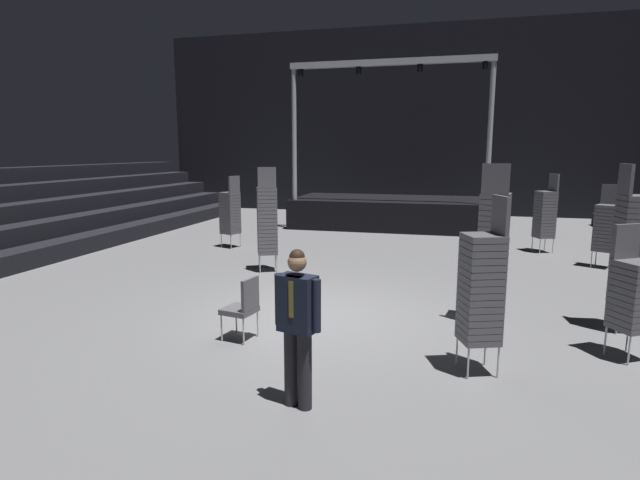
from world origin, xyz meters
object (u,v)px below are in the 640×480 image
chair_stack_rear_right (230,212)px  chair_stack_front_left (545,213)px  stage_riser (391,210)px  chair_stack_rear_centre (267,220)px  chair_stack_rear_left (606,227)px  loose_chair_near_man (243,305)px  chair_stack_mid_right (493,245)px  man_with_tie (297,319)px  chair_stack_front_right (481,286)px  chair_stack_mid_centre (633,293)px  chair_stack_mid_left (632,249)px

chair_stack_rear_right → chair_stack_front_left: bearing=-60.4°
stage_riser → chair_stack_rear_centre: (-1.88, -7.76, 0.59)m
chair_stack_rear_left → chair_stack_rear_centre: chair_stack_rear_centre is taller
loose_chair_near_man → chair_stack_rear_centre: bearing=26.0°
chair_stack_front_left → loose_chair_near_man: chair_stack_front_left is taller
chair_stack_mid_right → chair_stack_rear_centre: (-4.74, 2.49, -0.08)m
chair_stack_rear_left → stage_riser: bearing=-15.5°
man_with_tie → chair_stack_rear_centre: 6.45m
chair_stack_front_left → chair_stack_front_right: chair_stack_front_right is taller
man_with_tie → chair_stack_mid_right: 4.06m
chair_stack_front_left → chair_stack_mid_centre: size_ratio=1.19×
chair_stack_mid_left → chair_stack_mid_centre: bearing=-21.6°
chair_stack_mid_right → chair_stack_front_left: bearing=84.1°
chair_stack_mid_centre → chair_stack_rear_right: chair_stack_rear_right is taller
chair_stack_mid_left → chair_stack_mid_right: size_ratio=1.00×
man_with_tie → chair_stack_rear_left: chair_stack_rear_left is taller
chair_stack_front_right → chair_stack_rear_right: 9.56m
chair_stack_front_left → chair_stack_mid_left: size_ratio=0.83×
chair_stack_mid_right → chair_stack_rear_centre: bearing=161.6°
chair_stack_rear_right → loose_chair_near_man: bearing=-134.6°
loose_chair_near_man → chair_stack_mid_left: bearing=-61.2°
chair_stack_mid_centre → chair_stack_rear_centre: chair_stack_rear_centre is taller
chair_stack_rear_centre → chair_stack_front_right: bearing=-69.4°
chair_stack_rear_left → chair_stack_rear_centre: size_ratio=0.82×
chair_stack_front_left → chair_stack_rear_right: bearing=77.1°
chair_stack_mid_right → chair_stack_mid_centre: size_ratio=1.43×
stage_riser → chair_stack_front_left: (4.64, -3.74, 0.47)m
chair_stack_front_left → chair_stack_rear_centre: size_ratio=0.89×
stage_riser → chair_stack_mid_centre: size_ratio=3.87×
man_with_tie → chair_stack_mid_left: bearing=-123.0°
chair_stack_mid_left → chair_stack_rear_centre: 7.14m
man_with_tie → chair_stack_front_right: 2.39m
man_with_tie → chair_stack_rear_left: size_ratio=0.89×
chair_stack_mid_left → chair_stack_mid_centre: (-0.30, -1.18, -0.38)m
chair_stack_front_right → chair_stack_rear_left: bearing=-44.9°
chair_stack_mid_left → loose_chair_near_man: 5.89m
chair_stack_front_left → loose_chair_near_man: (-5.31, -8.23, -0.53)m
man_with_tie → chair_stack_front_right: chair_stack_front_right is taller
chair_stack_front_left → chair_stack_mid_right: chair_stack_mid_right is taller
stage_riser → chair_stack_mid_left: size_ratio=2.71×
chair_stack_mid_right → chair_stack_rear_right: size_ratio=1.25×
chair_stack_front_right → chair_stack_rear_left: 7.52m
chair_stack_mid_left → man_with_tie: bearing=-56.9°
loose_chair_near_man → stage_riser: bearing=6.9°
chair_stack_rear_left → chair_stack_mid_centre: bearing=106.9°
stage_riser → chair_stack_mid_right: bearing=-74.4°
chair_stack_mid_left → chair_stack_mid_right: (-2.01, -0.15, 0.00)m
chair_stack_front_right → loose_chair_near_man: (-3.28, 0.28, -0.58)m
man_with_tie → chair_stack_mid_centre: bearing=-131.9°
chair_stack_mid_left → chair_stack_front_right: bearing=-53.8°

